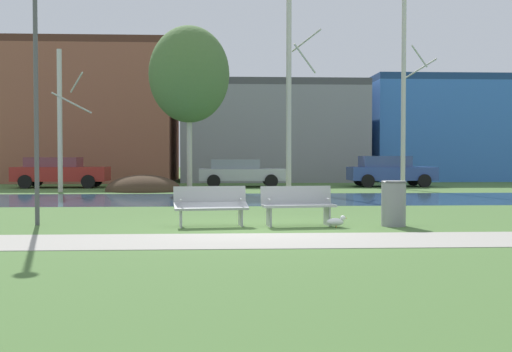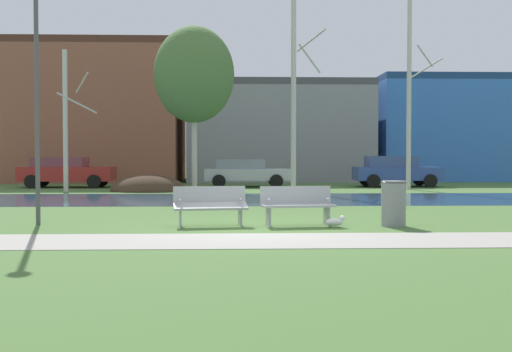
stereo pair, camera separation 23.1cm
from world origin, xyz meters
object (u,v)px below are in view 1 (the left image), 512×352
object	(u,v)px
bench_right	(298,204)
bench_left	(211,205)
streetlamp	(35,47)
parked_van_nearest_red	(60,171)
parked_sedan_second_silver	(240,172)
trash_bin	(394,203)
seagull	(336,221)
parked_hatch_third_blue	(389,170)

from	to	relation	value
bench_right	bench_left	bearing A→B (deg)	180.00
streetlamp	parked_van_nearest_red	bearing A→B (deg)	102.55
parked_van_nearest_red	parked_sedan_second_silver	world-z (taller)	parked_van_nearest_red
parked_van_nearest_red	parked_sedan_second_silver	xyz separation A→B (m)	(8.68, 0.30, -0.05)
trash_bin	seagull	size ratio (longest dim) A/B	2.22
streetlamp	parked_sedan_second_silver	xyz separation A→B (m)	(4.98, 16.93, -3.23)
bench_left	bench_right	world-z (taller)	same
trash_bin	parked_sedan_second_silver	size ratio (longest dim) A/B	0.24
parked_sedan_second_silver	trash_bin	bearing A→B (deg)	-80.63
seagull	parked_sedan_second_silver	size ratio (longest dim) A/B	0.11
seagull	parked_van_nearest_red	distance (m)	20.27
parked_van_nearest_red	bench_left	bearing A→B (deg)	-66.11
bench_left	parked_van_nearest_red	xyz separation A→B (m)	(-7.57, 17.08, 0.31)
bench_left	bench_right	bearing A→B (deg)	0.00
bench_left	parked_van_nearest_red	bearing A→B (deg)	113.89
parked_van_nearest_red	parked_sedan_second_silver	size ratio (longest dim) A/B	1.06
parked_sedan_second_silver	parked_hatch_third_blue	distance (m)	7.43
bench_right	parked_hatch_third_blue	world-z (taller)	parked_hatch_third_blue
parked_sedan_second_silver	parked_van_nearest_red	bearing A→B (deg)	-178.03
trash_bin	streetlamp	bearing A→B (deg)	175.52
trash_bin	parked_hatch_third_blue	world-z (taller)	parked_hatch_third_blue
seagull	parked_hatch_third_blue	xyz separation A→B (m)	(5.83, 17.73, 0.67)
streetlamp	parked_hatch_third_blue	size ratio (longest dim) A/B	1.44
parked_van_nearest_red	parked_hatch_third_blue	xyz separation A→B (m)	(16.10, 0.26, 0.02)
bench_left	parked_sedan_second_silver	size ratio (longest dim) A/B	0.40
bench_left	parked_van_nearest_red	distance (m)	18.68
streetlamp	parked_hatch_third_blue	distance (m)	21.19
seagull	parked_hatch_third_blue	distance (m)	18.67
bench_right	parked_hatch_third_blue	xyz separation A→B (m)	(6.62, 17.34, 0.33)
parked_van_nearest_red	parked_hatch_third_blue	distance (m)	16.11
trash_bin	parked_van_nearest_red	xyz separation A→B (m)	(-11.58, 17.25, 0.26)
trash_bin	streetlamp	size ratio (longest dim) A/B	0.17
parked_sedan_second_silver	streetlamp	bearing A→B (deg)	-106.38
streetlamp	parked_sedan_second_silver	bearing A→B (deg)	73.62
parked_sedan_second_silver	parked_hatch_third_blue	xyz separation A→B (m)	(7.42, -0.04, 0.07)
seagull	parked_van_nearest_red	xyz separation A→B (m)	(-10.27, 17.47, 0.65)
parked_sedan_second_silver	parked_hatch_third_blue	bearing A→B (deg)	-0.33
bench_left	trash_bin	bearing A→B (deg)	-2.43
seagull	streetlamp	xyz separation A→B (m)	(-6.57, 0.83, 3.82)
parked_sedan_second_silver	parked_hatch_third_blue	world-z (taller)	parked_hatch_third_blue
trash_bin	parked_hatch_third_blue	distance (m)	18.09
bench_left	parked_van_nearest_red	world-z (taller)	parked_van_nearest_red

